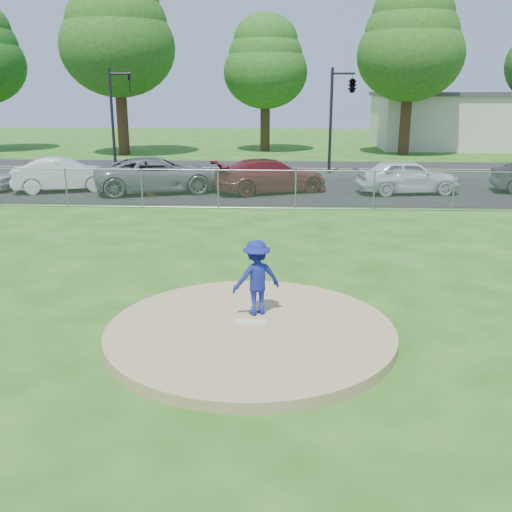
% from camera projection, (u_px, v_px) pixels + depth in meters
% --- Properties ---
extents(ground, '(120.00, 120.00, 0.00)m').
position_uv_depth(ground, '(268.00, 220.00, 20.29)').
color(ground, '#1E5011').
rests_on(ground, ground).
extents(pitchers_mound, '(5.40, 5.40, 0.20)m').
position_uv_depth(pitchers_mound, '(250.00, 332.00, 10.68)').
color(pitchers_mound, '#9E8656').
rests_on(pitchers_mound, ground).
extents(pitching_rubber, '(0.60, 0.15, 0.04)m').
position_uv_depth(pitching_rubber, '(251.00, 322.00, 10.83)').
color(pitching_rubber, white).
rests_on(pitching_rubber, pitchers_mound).
extents(chain_link_fence, '(40.00, 0.06, 1.50)m').
position_uv_depth(chain_link_fence, '(270.00, 190.00, 22.00)').
color(chain_link_fence, gray).
rests_on(chain_link_fence, ground).
extents(parking_lot, '(50.00, 8.00, 0.01)m').
position_uv_depth(parking_lot, '(272.00, 189.00, 26.52)').
color(parking_lot, black).
rests_on(parking_lot, ground).
extents(street, '(60.00, 7.00, 0.01)m').
position_uv_depth(street, '(276.00, 168.00, 33.71)').
color(street, black).
rests_on(street, ground).
extents(commercial_building, '(16.40, 9.40, 4.30)m').
position_uv_depth(commercial_building, '(478.00, 120.00, 45.72)').
color(commercial_building, beige).
rests_on(commercial_building, ground).
extents(tree_left, '(7.84, 7.84, 12.53)m').
position_uv_depth(tree_left, '(117.00, 32.00, 38.67)').
color(tree_left, '#392214').
rests_on(tree_left, ground).
extents(tree_center, '(6.16, 6.16, 9.84)m').
position_uv_depth(tree_center, '(265.00, 61.00, 41.53)').
color(tree_center, '#322312').
rests_on(tree_center, ground).
extents(tree_right, '(7.28, 7.28, 11.63)m').
position_uv_depth(tree_right, '(411.00, 41.00, 38.78)').
color(tree_right, '#372114').
rests_on(tree_right, ground).
extents(traffic_signal_left, '(1.28, 0.20, 5.60)m').
position_uv_depth(traffic_signal_left, '(116.00, 111.00, 31.29)').
color(traffic_signal_left, black).
rests_on(traffic_signal_left, ground).
extents(traffic_signal_center, '(1.42, 2.48, 5.60)m').
position_uv_depth(traffic_signal_center, '(350.00, 87.00, 30.30)').
color(traffic_signal_center, black).
rests_on(traffic_signal_center, ground).
extents(pitcher, '(1.11, 0.90, 1.50)m').
position_uv_depth(pitcher, '(257.00, 278.00, 11.08)').
color(pitcher, navy).
rests_on(pitcher, pitchers_mound).
extents(traffic_cone, '(0.41, 0.41, 0.80)m').
position_uv_depth(traffic_cone, '(150.00, 186.00, 24.92)').
color(traffic_cone, orange).
rests_on(traffic_cone, parking_lot).
extents(parked_car_white, '(4.77, 2.92, 1.48)m').
position_uv_depth(parked_car_white, '(64.00, 175.00, 25.88)').
color(parked_car_white, white).
rests_on(parked_car_white, parking_lot).
extents(parked_car_gray, '(6.17, 4.20, 1.57)m').
position_uv_depth(parked_car_gray, '(158.00, 175.00, 25.62)').
color(parked_car_gray, slate).
rests_on(parked_car_gray, parking_lot).
extents(parked_car_darkred, '(5.54, 3.90, 1.49)m').
position_uv_depth(parked_car_darkred, '(271.00, 176.00, 25.58)').
color(parked_car_darkred, maroon).
rests_on(parked_car_darkred, parking_lot).
extents(parked_car_pearl, '(4.66, 2.42, 1.51)m').
position_uv_depth(parked_car_pearl, '(408.00, 176.00, 25.28)').
color(parked_car_pearl, silver).
rests_on(parked_car_pearl, parking_lot).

